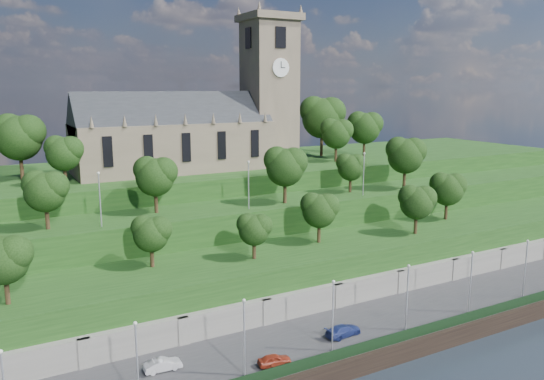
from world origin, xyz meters
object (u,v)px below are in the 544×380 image
car_middle (163,365)px  car_right (343,330)px  church (201,124)px  car_left (274,360)px

car_middle → car_right: 19.67m
car_right → church: bearing=-5.6°
church → car_right: 45.84m
car_left → car_right: bearing=-69.8°
car_middle → car_right: car_right is taller
car_left → car_middle: (-9.90, 4.29, 0.03)m
car_left → car_right: car_right is taller
church → car_middle: bearing=-116.4°
church → car_middle: 47.78m
car_left → car_right: size_ratio=0.76×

